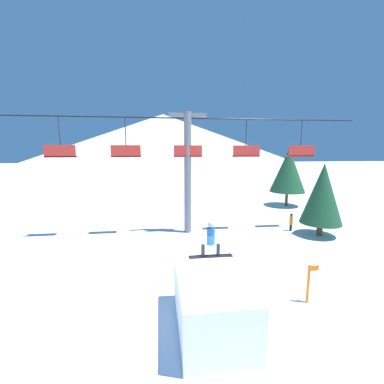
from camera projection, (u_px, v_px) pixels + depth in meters
The scene contains 9 objects.
ground_plane at pixel (204, 309), 8.86m from camera, with size 220.00×220.00×0.00m, color white.
mountain_ridge at pixel (163, 142), 74.75m from camera, with size 85.98×85.98×15.67m.
snow_ramp at pixel (212, 302), 7.85m from camera, with size 2.09×3.46×1.70m.
snowboarder at pixel (211, 240), 9.02m from camera, with size 1.57×0.28×1.29m.
chairlift at pixel (188, 162), 16.50m from camera, with size 22.64×0.48×7.83m.
pine_tree_near at pixel (322, 194), 16.19m from camera, with size 2.55×2.55×4.68m.
pine_tree_far at pixel (288, 170), 24.95m from camera, with size 3.37×3.37×5.64m.
trail_marker at pixel (309, 283), 9.16m from camera, with size 0.41×0.10×1.42m.
distant_skier at pixel (291, 221), 17.41m from camera, with size 0.24×0.24×1.23m.
Camera 1 is at (-1.44, -7.97, 5.44)m, focal length 24.00 mm.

